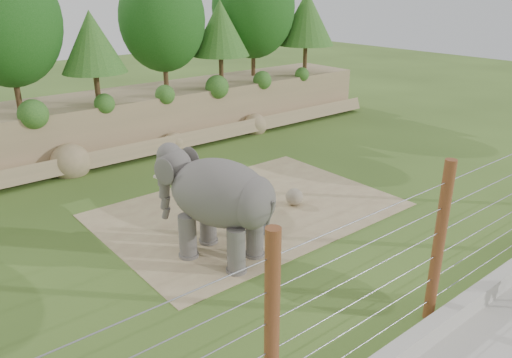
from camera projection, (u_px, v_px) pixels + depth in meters
ground at (298, 246)px, 15.20m from camera, size 90.00×90.00×0.00m
back_embankment at (121, 65)px, 23.23m from camera, size 30.00×5.52×8.77m
dirt_patch at (249, 210)px, 17.65m from camera, size 10.00×7.00×0.02m
drain_grate at (261, 230)px, 16.10m from camera, size 1.00×0.60×0.03m
elephant at (221, 208)px, 14.07m from camera, size 2.90×4.19×3.12m
stone_ball at (294, 197)px, 17.91m from camera, size 0.62×0.62×0.62m
retaining_wall at (448, 318)px, 11.51m from camera, size 26.00×0.35×0.50m
barrier_fence at (439, 243)px, 11.23m from camera, size 20.26×0.26×4.00m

